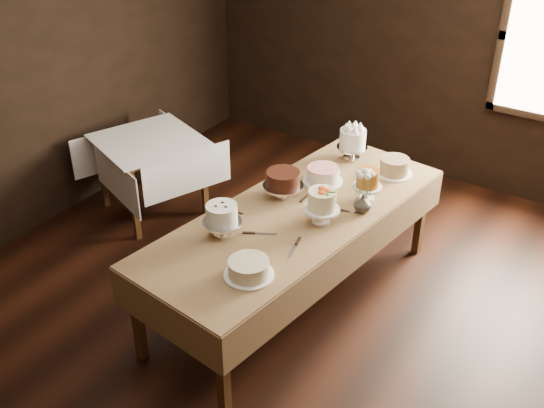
{
  "coord_description": "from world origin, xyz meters",
  "views": [
    {
      "loc": [
        2.18,
        -3.1,
        3.34
      ],
      "look_at": [
        0.0,
        0.2,
        0.95
      ],
      "focal_mm": 42.9,
      "sensor_mm": 36.0,
      "label": 1
    }
  ],
  "objects": [
    {
      "name": "cake_lattice",
      "position": [
        0.02,
        0.91,
        0.86
      ],
      "size": [
        0.32,
        0.32,
        0.12
      ],
      "color": "white",
      "rests_on": "display_table"
    },
    {
      "name": "cake_server_b",
      "position": [
        0.32,
        -0.04,
        0.81
      ],
      "size": [
        0.08,
        0.24,
        0.01
      ],
      "primitive_type": "cube",
      "rotation": [
        0.0,
        0.0,
        -1.32
      ],
      "color": "silver",
      "rests_on": "display_table"
    },
    {
      "name": "wall_left",
      "position": [
        -2.5,
        0.0,
        1.4
      ],
      "size": [
        0.02,
        6.0,
        2.8
      ],
      "primitive_type": "cube",
      "color": "black",
      "rests_on": "ground"
    },
    {
      "name": "display_table",
      "position": [
        0.09,
        0.38,
        0.75
      ],
      "size": [
        1.34,
        2.71,
        0.81
      ],
      "rotation": [
        0.0,
        0.0,
        -0.13
      ],
      "color": "#3E2510",
      "rests_on": "ground"
    },
    {
      "name": "cake_speckled",
      "position": [
        0.44,
        1.34,
        0.87
      ],
      "size": [
        0.32,
        0.32,
        0.14
      ],
      "color": "white",
      "rests_on": "display_table"
    },
    {
      "name": "flower_vase",
      "position": [
        0.49,
        0.68,
        0.87
      ],
      "size": [
        0.14,
        0.14,
        0.14
      ],
      "primitive_type": "imported",
      "rotation": [
        0.0,
        0.0,
        1.47
      ],
      "color": "#2D2823",
      "rests_on": "display_table"
    },
    {
      "name": "side_table",
      "position": [
        -1.76,
        0.8,
        0.67
      ],
      "size": [
        1.16,
        1.16,
        0.76
      ],
      "rotation": [
        0.0,
        0.0,
        -0.37
      ],
      "color": "#3E2510",
      "rests_on": "ground"
    },
    {
      "name": "cake_server_c",
      "position": [
        0.03,
        0.7,
        0.81
      ],
      "size": [
        0.05,
        0.24,
        0.01
      ],
      "primitive_type": "cube",
      "rotation": [
        0.0,
        0.0,
        1.66
      ],
      "color": "silver",
      "rests_on": "display_table"
    },
    {
      "name": "cake_meringue",
      "position": [
        0.02,
        1.4,
        0.93
      ],
      "size": [
        0.29,
        0.29,
        0.28
      ],
      "color": "silver",
      "rests_on": "display_table"
    },
    {
      "name": "cake_server_e",
      "position": [
        -0.3,
        0.16,
        0.81
      ],
      "size": [
        0.24,
        0.06,
        0.01
      ],
      "primitive_type": "cube",
      "rotation": [
        0.0,
        0.0,
        -0.14
      ],
      "color": "silver",
      "rests_on": "display_table"
    },
    {
      "name": "cake_caramel",
      "position": [
        0.43,
        0.85,
        0.92
      ],
      "size": [
        0.24,
        0.24,
        0.26
      ],
      "color": "white",
      "rests_on": "display_table"
    },
    {
      "name": "wall_back",
      "position": [
        0.0,
        3.0,
        1.4
      ],
      "size": [
        5.0,
        0.02,
        2.8
      ],
      "primitive_type": "cube",
      "color": "black",
      "rests_on": "ground"
    },
    {
      "name": "floor",
      "position": [
        0.0,
        0.0,
        0.0
      ],
      "size": [
        5.0,
        6.0,
        0.01
      ],
      "primitive_type": "cube",
      "color": "black",
      "rests_on": "ground"
    },
    {
      "name": "flower_bouquet",
      "position": [
        0.49,
        0.68,
        1.06
      ],
      "size": [
        0.14,
        0.14,
        0.2
      ],
      "primitive_type": null,
      "color": "white",
      "rests_on": "flower_vase"
    },
    {
      "name": "cake_cream",
      "position": [
        0.23,
        -0.42,
        0.86
      ],
      "size": [
        0.35,
        0.35,
        0.11
      ],
      "color": "white",
      "rests_on": "display_table"
    },
    {
      "name": "cake_swirl",
      "position": [
        -0.19,
        -0.14,
        0.92
      ],
      "size": [
        0.28,
        0.28,
        0.25
      ],
      "color": "silver",
      "rests_on": "display_table"
    },
    {
      "name": "cake_server_a",
      "position": [
        0.06,
        0.03,
        0.81
      ],
      "size": [
        0.22,
        0.14,
        0.01
      ],
      "primitive_type": "cube",
      "rotation": [
        0.0,
        0.0,
        0.51
      ],
      "color": "silver",
      "rests_on": "display_table"
    },
    {
      "name": "cake_server_d",
      "position": [
        0.45,
        0.63,
        0.81
      ],
      "size": [
        0.23,
        0.1,
        0.01
      ],
      "primitive_type": "cube",
      "rotation": [
        0.0,
        0.0,
        0.34
      ],
      "color": "silver",
      "rests_on": "display_table"
    },
    {
      "name": "cake_chocolate",
      "position": [
        -0.12,
        0.54,
        0.91
      ],
      "size": [
        0.36,
        0.36,
        0.23
      ],
      "color": "silver",
      "rests_on": "display_table"
    },
    {
      "name": "cake_flowers",
      "position": [
        0.3,
        0.38,
        0.92
      ],
      "size": [
        0.28,
        0.28,
        0.27
      ],
      "color": "white",
      "rests_on": "display_table"
    }
  ]
}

